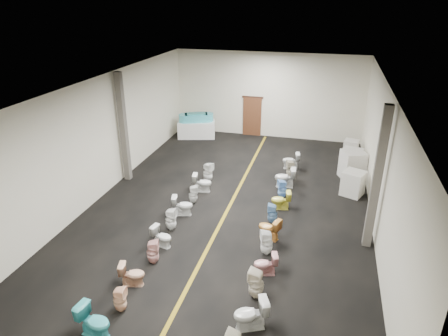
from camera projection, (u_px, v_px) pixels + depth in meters
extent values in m
plane|color=black|center=(231.00, 203.00, 14.99)|extent=(16.00, 16.00, 0.00)
plane|color=black|center=(232.00, 84.00, 13.18)|extent=(16.00, 16.00, 0.00)
plane|color=beige|center=(268.00, 96.00, 21.16)|extent=(10.00, 0.00, 10.00)
plane|color=beige|center=(122.00, 303.00, 7.01)|extent=(10.00, 0.00, 10.00)
plane|color=beige|center=(105.00, 135.00, 15.26)|extent=(0.00, 16.00, 16.00)
plane|color=beige|center=(381.00, 161.00, 12.91)|extent=(0.00, 16.00, 16.00)
cube|color=olive|center=(231.00, 203.00, 14.99)|extent=(0.12, 15.60, 0.01)
cube|color=#562D19|center=(252.00, 117.00, 21.78)|extent=(1.00, 0.10, 2.10)
cube|color=#331C11|center=(253.00, 97.00, 21.36)|extent=(1.15, 0.08, 0.10)
cube|color=#59544C|center=(123.00, 128.00, 16.09)|extent=(0.25, 0.25, 4.50)
cube|color=#59544C|center=(377.00, 180.00, 11.64)|extent=(0.25, 0.25, 4.50)
cube|color=white|center=(197.00, 129.00, 21.72)|extent=(2.18, 1.49, 0.88)
cube|color=#44B7C6|center=(196.00, 118.00, 21.47)|extent=(1.36, 1.08, 0.50)
cylinder|color=#44B7C6|center=(185.00, 119.00, 21.39)|extent=(0.66, 0.66, 0.50)
cylinder|color=#44B7C6|center=(207.00, 118.00, 21.55)|extent=(0.66, 0.66, 0.50)
cube|color=teal|center=(196.00, 115.00, 21.39)|extent=(1.10, 0.82, 0.20)
cube|color=silver|center=(353.00, 183.00, 15.45)|extent=(0.99, 0.99, 0.97)
cube|color=beige|center=(352.00, 165.00, 16.78)|extent=(1.15, 1.15, 1.21)
cube|color=silver|center=(351.00, 160.00, 17.67)|extent=(1.03, 1.03, 0.95)
cube|color=silver|center=(351.00, 149.00, 18.88)|extent=(0.74, 0.74, 0.91)
imported|color=teal|center=(94.00, 321.00, 9.06)|extent=(0.85, 0.56, 0.81)
imported|color=#FEC7A1|center=(120.00, 299.00, 9.79)|extent=(0.36, 0.35, 0.70)
imported|color=tan|center=(132.00, 274.00, 10.68)|extent=(0.74, 0.53, 0.68)
imported|color=#DCA19C|center=(153.00, 252.00, 11.53)|extent=(0.43, 0.43, 0.77)
imported|color=silver|center=(162.00, 237.00, 12.35)|extent=(0.72, 0.50, 0.67)
imported|color=white|center=(171.00, 219.00, 13.16)|extent=(0.38, 0.37, 0.80)
imported|color=silver|center=(182.00, 205.00, 14.09)|extent=(0.80, 0.57, 0.73)
imported|color=silver|center=(193.00, 194.00, 14.88)|extent=(0.43, 0.42, 0.71)
imported|color=silver|center=(202.00, 183.00, 15.75)|extent=(0.80, 0.54, 0.75)
imported|color=white|center=(208.00, 172.00, 16.53)|extent=(0.52, 0.51, 0.86)
imported|color=silver|center=(251.00, 315.00, 9.25)|extent=(0.92, 0.75, 0.82)
imported|color=beige|center=(256.00, 284.00, 10.19)|extent=(0.43, 0.42, 0.86)
imported|color=#D18C8D|center=(266.00, 264.00, 11.09)|extent=(0.73, 0.54, 0.67)
imported|color=white|center=(267.00, 243.00, 11.92)|extent=(0.48, 0.47, 0.82)
imported|color=#CD8537|center=(269.00, 228.00, 12.70)|extent=(0.83, 0.64, 0.75)
imported|color=#719FCE|center=(272.00, 214.00, 13.57)|extent=(0.35, 0.35, 0.72)
imported|color=#DFD74A|center=(281.00, 200.00, 14.47)|extent=(0.76, 0.52, 0.71)
imported|color=#80B6F4|center=(282.00, 189.00, 15.24)|extent=(0.46, 0.46, 0.76)
imported|color=silver|center=(285.00, 178.00, 16.09)|extent=(0.87, 0.56, 0.83)
imported|color=beige|center=(291.00, 169.00, 16.94)|extent=(0.46, 0.46, 0.78)
imported|color=silver|center=(291.00, 161.00, 17.82)|extent=(0.80, 0.54, 0.75)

